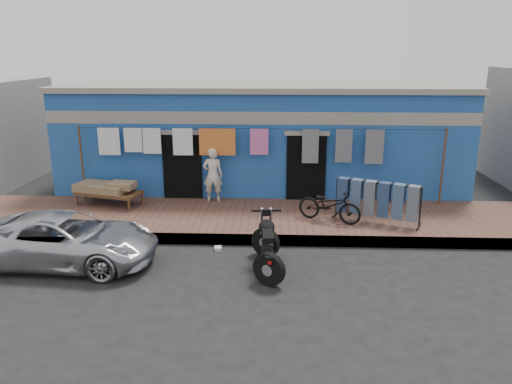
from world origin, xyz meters
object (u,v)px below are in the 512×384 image
Objects in this scene: car at (64,239)px; motorcycle at (267,244)px; charpoy at (109,194)px; bicycle at (330,201)px; jeans_rack at (377,201)px; seated_person at (213,175)px.

motorcycle reaches higher than car.
car is at bearing 173.99° from motorcycle.
motorcycle is at bearing -38.63° from charpoy.
bicycle is (5.73, 2.25, 0.21)m from car.
car is at bearing -87.13° from charpoy.
car is 4.25m from motorcycle.
jeans_rack reaches higher than car.
seated_person is 0.75× the size of charpoy.
motorcycle reaches higher than charpoy.
bicycle is 1.17m from jeans_rack.
bicycle reaches higher than motorcycle.
seated_person reaches higher than bicycle.
jeans_rack is (6.90, 2.31, 0.22)m from car.
bicycle is (3.09, -1.61, -0.24)m from seated_person.
charpoy is 0.94× the size of jeans_rack.
car is 3.40m from charpoy.
motorcycle is 0.83× the size of jeans_rack.
charpoy is at bearing 171.26° from jeans_rack.
seated_person is 4.33m from motorcycle.
car is 2.19× the size of motorcycle.
charpoy is (-2.81, -0.46, -0.44)m from seated_person.
jeans_rack is (2.65, 2.45, 0.20)m from motorcycle.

